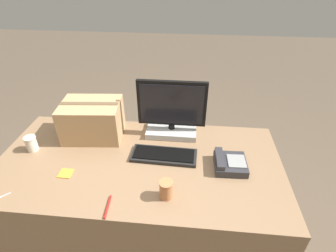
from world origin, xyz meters
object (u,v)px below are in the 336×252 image
object	(u,v)px
paper_cup_right	(166,189)
pen_marker	(108,207)
keyboard	(164,155)
sticky_note_pad	(66,173)
monitor	(172,114)
desk_phone	(229,164)
cardboard_box	(92,120)
paper_cup_left	(31,144)

from	to	relation	value
paper_cup_right	pen_marker	size ratio (longest dim) A/B	0.74
keyboard	sticky_note_pad	xyz separation A→B (m)	(-0.57, -0.21, -0.01)
monitor	desk_phone	size ratio (longest dim) A/B	2.33
monitor	paper_cup_right	xyz separation A→B (m)	(0.02, -0.59, -0.11)
paper_cup_right	cardboard_box	world-z (taller)	cardboard_box
paper_cup_left	cardboard_box	xyz separation A→B (m)	(0.35, 0.21, 0.07)
paper_cup_right	sticky_note_pad	distance (m)	0.63
cardboard_box	pen_marker	world-z (taller)	cardboard_box
desk_phone	pen_marker	xyz separation A→B (m)	(-0.65, -0.37, -0.02)
desk_phone	cardboard_box	world-z (taller)	cardboard_box
paper_cup_right	pen_marker	distance (m)	0.32
keyboard	paper_cup_left	distance (m)	0.88
cardboard_box	sticky_note_pad	distance (m)	0.43
keyboard	cardboard_box	size ratio (longest dim) A/B	1.01
paper_cup_left	paper_cup_right	xyz separation A→B (m)	(0.92, -0.31, 0.00)
monitor	desk_phone	bearing A→B (deg)	-40.62
keyboard	pen_marker	world-z (taller)	keyboard
pen_marker	sticky_note_pad	bearing A→B (deg)	52.55
paper_cup_left	monitor	bearing A→B (deg)	17.43
monitor	keyboard	distance (m)	0.31
paper_cup_left	pen_marker	distance (m)	0.76
desk_phone	sticky_note_pad	bearing A→B (deg)	-172.85
keyboard	cardboard_box	world-z (taller)	cardboard_box
pen_marker	keyboard	bearing A→B (deg)	-33.26
paper_cup_left	paper_cup_right	size ratio (longest dim) A/B	0.96
keyboard	sticky_note_pad	distance (m)	0.61
monitor	pen_marker	xyz separation A→B (m)	(-0.27, -0.70, -0.15)
monitor	keyboard	xyz separation A→B (m)	(-0.03, -0.27, -0.15)
sticky_note_pad	desk_phone	bearing A→B (deg)	8.95
keyboard	paper_cup_right	distance (m)	0.33
paper_cup_left	sticky_note_pad	xyz separation A→B (m)	(0.31, -0.20, -0.05)
keyboard	sticky_note_pad	size ratio (longest dim) A/B	5.47
cardboard_box	sticky_note_pad	world-z (taller)	cardboard_box
monitor	paper_cup_left	world-z (taller)	monitor
paper_cup_right	cardboard_box	size ratio (longest dim) A/B	0.26
monitor	desk_phone	xyz separation A→B (m)	(0.38, -0.33, -0.13)
keyboard	paper_cup_left	xyz separation A→B (m)	(-0.88, -0.01, 0.04)
monitor	cardboard_box	size ratio (longest dim) A/B	1.12
cardboard_box	paper_cup_left	bearing A→B (deg)	-149.30
paper_cup_right	pen_marker	bearing A→B (deg)	-160.64
monitor	sticky_note_pad	size ratio (longest dim) A/B	6.09
paper_cup_left	pen_marker	xyz separation A→B (m)	(0.63, -0.41, -0.05)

